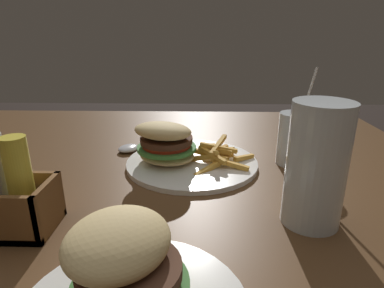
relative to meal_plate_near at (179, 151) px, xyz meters
name	(u,v)px	position (x,y,z in m)	size (l,w,h in m)	color
dining_table	(143,257)	(0.06, 0.14, -0.16)	(1.27, 1.27, 0.70)	brown
meal_plate_near	(179,151)	(0.00, 0.00, 0.00)	(0.28, 0.28, 0.11)	white
beer_glass	(316,167)	(-0.21, 0.21, 0.06)	(0.09, 0.09, 0.18)	silver
juice_glass	(294,141)	(-0.25, -0.02, 0.02)	(0.07, 0.07, 0.21)	silver
spoon	(131,148)	(0.12, -0.09, -0.03)	(0.11, 0.16, 0.02)	silver
meal_plate_far	(129,288)	(0.02, 0.39, 0.00)	(0.24, 0.24, 0.12)	white
condiment_caddy	(11,197)	(0.22, 0.24, 0.02)	(0.11, 0.08, 0.14)	brown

